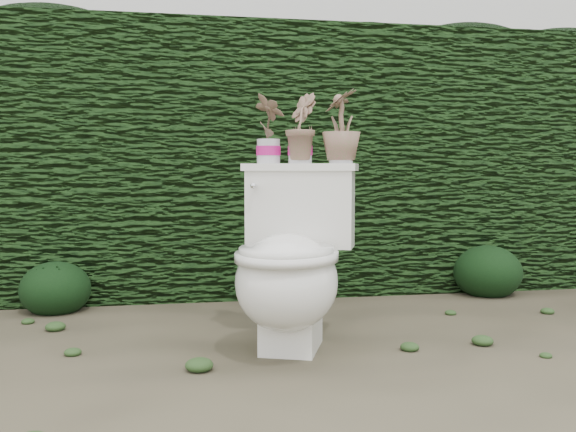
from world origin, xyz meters
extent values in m
plane|color=brown|center=(0.00, 0.00, 0.00)|extent=(60.00, 60.00, 0.00)
cube|color=#1D3E14|center=(0.00, 1.60, 0.80)|extent=(8.00, 1.00, 1.60)
cube|color=silver|center=(0.60, 6.00, 2.00)|extent=(8.00, 3.50, 4.00)
cube|color=silver|center=(-0.14, 0.08, 0.10)|extent=(0.31, 0.36, 0.20)
ellipsoid|color=silver|center=(-0.17, -0.01, 0.30)|extent=(0.57, 0.63, 0.39)
cube|color=silver|center=(-0.06, 0.28, 0.57)|extent=(0.50, 0.33, 0.34)
cube|color=silver|center=(-0.06, 0.28, 0.76)|extent=(0.53, 0.36, 0.03)
cylinder|color=silver|center=(-0.26, 0.26, 0.68)|extent=(0.04, 0.06, 0.02)
sphere|color=silver|center=(-0.27, 0.23, 0.68)|extent=(0.03, 0.03, 0.03)
imported|color=#2C8027|center=(-0.19, 0.34, 0.92)|extent=(0.17, 0.19, 0.29)
imported|color=#2C8027|center=(-0.06, 0.28, 0.93)|extent=(0.16, 0.18, 0.30)
imported|color=#2C8027|center=(0.11, 0.22, 0.93)|extent=(0.22, 0.22, 0.31)
ellipsoid|color=black|center=(-1.23, 1.02, 0.15)|extent=(0.37, 0.37, 0.30)
ellipsoid|color=black|center=(0.01, 1.04, 0.17)|extent=(0.42, 0.42, 0.33)
ellipsoid|color=black|center=(1.25, 1.04, 0.16)|extent=(0.41, 0.41, 0.33)
camera|label=1|loc=(-0.63, -2.51, 0.74)|focal=40.00mm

